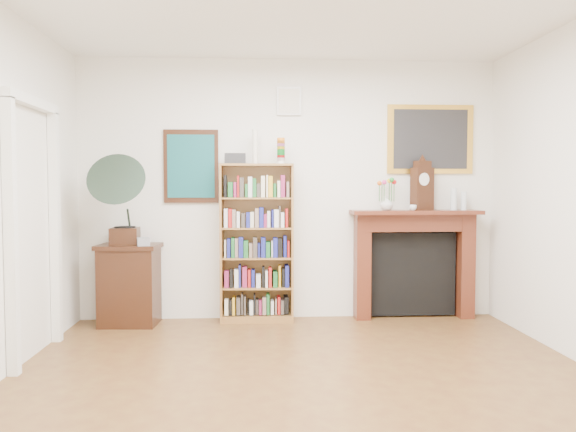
% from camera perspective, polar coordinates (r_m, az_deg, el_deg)
% --- Properties ---
extents(room, '(4.51, 5.01, 2.81)m').
position_cam_1_polar(room, '(3.61, 2.58, 2.47)').
color(room, '#562F1A').
rests_on(room, ground).
extents(door_casing, '(0.08, 1.02, 2.17)m').
position_cam_1_polar(door_casing, '(5.12, -24.34, 0.82)').
color(door_casing, white).
rests_on(door_casing, left_wall).
extents(teal_poster, '(0.58, 0.04, 0.78)m').
position_cam_1_polar(teal_poster, '(6.11, -9.82, 5.00)').
color(teal_poster, black).
rests_on(teal_poster, back_wall).
extents(small_picture, '(0.26, 0.04, 0.30)m').
position_cam_1_polar(small_picture, '(6.15, 0.11, 11.59)').
color(small_picture, white).
rests_on(small_picture, back_wall).
extents(gilt_painting, '(0.95, 0.04, 0.75)m').
position_cam_1_polar(gilt_painting, '(6.39, 14.25, 7.56)').
color(gilt_painting, gold).
rests_on(gilt_painting, back_wall).
extents(bookshelf, '(0.78, 0.30, 1.92)m').
position_cam_1_polar(bookshelf, '(5.95, -3.16, -1.82)').
color(bookshelf, brown).
rests_on(bookshelf, floor).
extents(side_cabinet, '(0.64, 0.49, 0.84)m').
position_cam_1_polar(side_cabinet, '(6.07, -15.80, -6.72)').
color(side_cabinet, black).
rests_on(side_cabinet, floor).
extents(fireplace, '(1.40, 0.34, 1.18)m').
position_cam_1_polar(fireplace, '(6.27, 12.64, -3.82)').
color(fireplace, '#471E10').
rests_on(fireplace, floor).
extents(gramophone, '(0.59, 0.72, 0.91)m').
position_cam_1_polar(gramophone, '(5.86, -16.63, 2.12)').
color(gramophone, black).
rests_on(gramophone, side_cabinet).
extents(cd_stack, '(0.15, 0.15, 0.08)m').
position_cam_1_polar(cd_stack, '(5.82, -14.48, -2.55)').
color(cd_stack, '#A2A3AE').
rests_on(cd_stack, side_cabinet).
extents(mantel_clock, '(0.26, 0.20, 0.53)m').
position_cam_1_polar(mantel_clock, '(6.23, 13.47, 2.94)').
color(mantel_clock, black).
rests_on(mantel_clock, fireplace).
extents(flower_vase, '(0.15, 0.15, 0.15)m').
position_cam_1_polar(flower_vase, '(6.12, 9.99, 1.26)').
color(flower_vase, silver).
rests_on(flower_vase, fireplace).
extents(teacup, '(0.10, 0.10, 0.06)m').
position_cam_1_polar(teacup, '(6.13, 12.58, 0.84)').
color(teacup, silver).
rests_on(teacup, fireplace).
extents(bottle_left, '(0.07, 0.07, 0.24)m').
position_cam_1_polar(bottle_left, '(6.33, 16.49, 1.67)').
color(bottle_left, silver).
rests_on(bottle_left, fireplace).
extents(bottle_right, '(0.06, 0.06, 0.20)m').
position_cam_1_polar(bottle_right, '(6.38, 17.44, 1.48)').
color(bottle_right, silver).
rests_on(bottle_right, fireplace).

